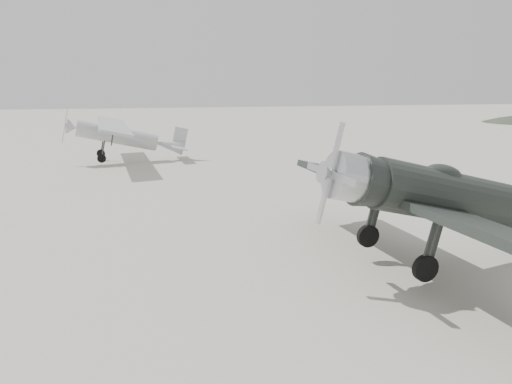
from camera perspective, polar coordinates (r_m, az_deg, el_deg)
ground at (r=18.68m, az=2.06°, el=-4.95°), size 160.00×160.00×0.00m
lowwing_monoplane at (r=15.96m, az=21.76°, el=-0.76°), size 9.35×13.04×4.19m
highwing_monoplane at (r=35.46m, az=-15.03°, el=6.54°), size 8.16×11.46×3.24m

